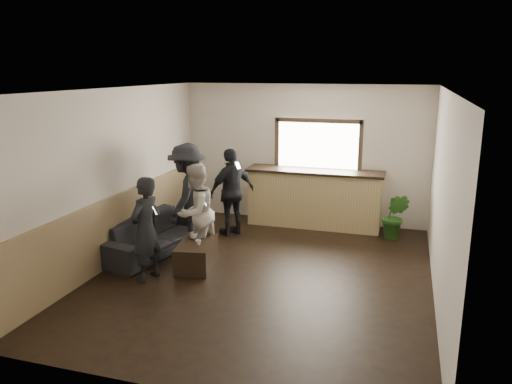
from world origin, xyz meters
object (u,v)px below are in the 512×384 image
(sofa, at_px, (154,235))
(person_a, at_px, (146,229))
(cup_a, at_px, (193,236))
(person_d, at_px, (232,192))
(coffee_table, at_px, (197,254))
(person_c, at_px, (188,196))
(potted_plant, at_px, (395,216))
(bar_counter, at_px, (314,195))
(cup_b, at_px, (198,242))
(person_b, at_px, (196,212))

(sofa, height_order, person_a, person_a)
(cup_a, distance_m, person_d, 1.60)
(coffee_table, distance_m, cup_a, 0.31)
(person_c, distance_m, person_d, 1.00)
(cup_a, relative_size, potted_plant, 0.15)
(bar_counter, xyz_separation_m, cup_a, (-1.51, -2.55, -0.18))
(cup_b, bearing_deg, person_b, 117.36)
(potted_plant, relative_size, person_b, 0.54)
(cup_b, bearing_deg, coffee_table, 127.45)
(person_b, bearing_deg, sofa, -80.56)
(bar_counter, xyz_separation_m, person_a, (-1.91, -3.35, 0.15))
(cup_a, distance_m, person_a, 0.95)
(sofa, distance_m, person_d, 1.71)
(coffee_table, height_order, cup_b, cup_b)
(person_a, bearing_deg, coffee_table, 153.63)
(coffee_table, distance_m, person_c, 1.22)
(potted_plant, height_order, person_c, person_c)
(person_a, relative_size, person_d, 0.95)
(potted_plant, bearing_deg, cup_b, -140.08)
(cup_b, relative_size, potted_plant, 0.10)
(cup_a, height_order, potted_plant, potted_plant)
(bar_counter, height_order, potted_plant, bar_counter)
(bar_counter, bearing_deg, coffee_table, -117.50)
(bar_counter, relative_size, person_a, 1.71)
(cup_b, height_order, person_a, person_a)
(person_d, bearing_deg, cup_b, 40.10)
(potted_plant, relative_size, person_a, 0.55)
(sofa, xyz_separation_m, person_b, (0.83, -0.08, 0.49))
(person_c, bearing_deg, person_d, 146.32)
(potted_plant, height_order, person_b, person_b)
(bar_counter, bearing_deg, sofa, -135.78)
(cup_a, bearing_deg, potted_plant, 35.03)
(person_c, bearing_deg, cup_a, 27.29)
(person_b, distance_m, person_c, 0.66)
(bar_counter, distance_m, cup_a, 2.96)
(person_d, bearing_deg, coffee_table, 37.32)
(cup_a, bearing_deg, person_c, 119.94)
(person_d, bearing_deg, potted_plant, 138.98)
(person_a, distance_m, person_b, 1.05)
(person_a, bearing_deg, person_d, 179.11)
(person_c, bearing_deg, person_b, 32.85)
(coffee_table, xyz_separation_m, person_b, (-0.13, 0.32, 0.60))
(cup_a, bearing_deg, person_b, 99.12)
(sofa, height_order, potted_plant, potted_plant)
(cup_b, bearing_deg, person_d, 92.66)
(coffee_table, relative_size, person_d, 0.56)
(coffee_table, bearing_deg, sofa, 157.88)
(sofa, relative_size, potted_plant, 2.46)
(cup_a, relative_size, person_a, 0.08)
(cup_a, bearing_deg, coffee_table, -52.90)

